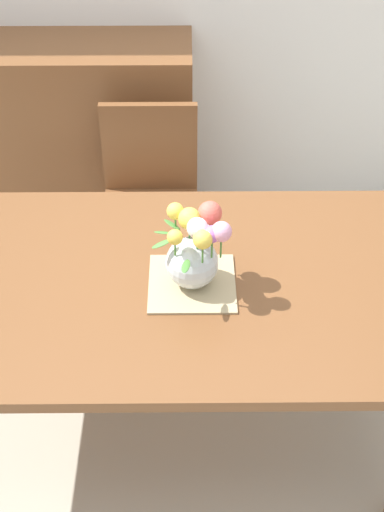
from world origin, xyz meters
TOP-DOWN VIEW (x-y plane):
  - ground_plane at (0.00, 0.00)m, footprint 12.00×12.00m
  - dining_table at (0.00, 0.00)m, footprint 1.74×1.01m
  - chair_far at (-0.09, 0.85)m, footprint 0.42×0.42m
  - dresser at (-0.60, 1.33)m, footprint 1.40×0.47m
  - placemat at (0.09, -0.02)m, footprint 0.28×0.28m
  - flower_vase at (0.10, -0.02)m, footprint 0.25×0.24m

SIDE VIEW (x-z plane):
  - ground_plane at x=0.00m, z-range 0.00..0.00m
  - dresser at x=-0.60m, z-range 0.00..1.00m
  - chair_far at x=-0.09m, z-range 0.07..0.97m
  - dining_table at x=0.00m, z-range 0.30..1.06m
  - placemat at x=0.09m, z-range 0.76..0.77m
  - flower_vase at x=0.10m, z-range 0.76..1.05m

